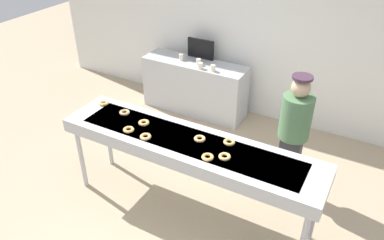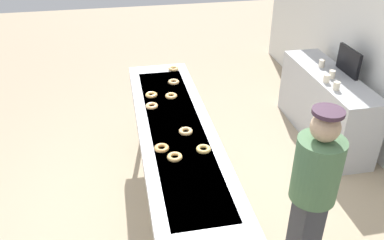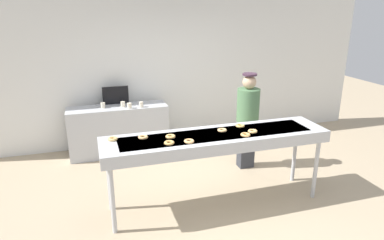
{
  "view_description": "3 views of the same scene",
  "coord_description": "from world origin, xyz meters",
  "px_view_note": "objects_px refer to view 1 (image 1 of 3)",
  "views": [
    {
      "loc": [
        1.6,
        -2.82,
        3.28
      ],
      "look_at": [
        -0.11,
        0.29,
        1.05
      ],
      "focal_mm": 35.56,
      "sensor_mm": 36.0,
      "label": 1
    },
    {
      "loc": [
        2.99,
        -0.44,
        2.86
      ],
      "look_at": [
        -0.0,
        0.14,
        1.06
      ],
      "focal_mm": 37.28,
      "sensor_mm": 36.0,
      "label": 2
    },
    {
      "loc": [
        -1.49,
        -3.8,
        2.52
      ],
      "look_at": [
        -0.24,
        0.28,
        1.11
      ],
      "focal_mm": 32.17,
      "sensor_mm": 36.0,
      "label": 3
    }
  ],
  "objects_px": {
    "fryer_conveyor": "(188,147)",
    "glazed_donut_8": "(208,157)",
    "glazed_donut_0": "(146,137)",
    "worker_baker": "(294,129)",
    "paper_cup_0": "(199,62)",
    "glazed_donut_5": "(129,130)",
    "glazed_donut_4": "(144,123)",
    "paper_cup_1": "(213,68)",
    "glazed_donut_2": "(104,103)",
    "glazed_donut_3": "(225,157)",
    "glazed_donut_7": "(200,139)",
    "menu_display": "(201,49)",
    "glazed_donut_6": "(229,142)",
    "prep_counter": "(195,87)",
    "paper_cup_2": "(181,57)",
    "glazed_donut_1": "(125,112)",
    "paper_cup_3": "(200,66)"
  },
  "relations": [
    {
      "from": "prep_counter",
      "to": "paper_cup_2",
      "type": "height_order",
      "value": "paper_cup_2"
    },
    {
      "from": "fryer_conveyor",
      "to": "glazed_donut_3",
      "type": "xyz_separation_m",
      "value": [
        0.46,
        -0.09,
        0.1
      ]
    },
    {
      "from": "glazed_donut_6",
      "to": "paper_cup_0",
      "type": "distance_m",
      "value": 2.31
    },
    {
      "from": "glazed_donut_7",
      "to": "paper_cup_0",
      "type": "xyz_separation_m",
      "value": [
        -1.06,
        1.96,
        -0.09
      ]
    },
    {
      "from": "glazed_donut_7",
      "to": "paper_cup_2",
      "type": "relative_size",
      "value": 1.29
    },
    {
      "from": "menu_display",
      "to": "glazed_donut_3",
      "type": "bearing_deg",
      "value": -57.47
    },
    {
      "from": "glazed_donut_2",
      "to": "menu_display",
      "type": "distance_m",
      "value": 2.12
    },
    {
      "from": "glazed_donut_5",
      "to": "glazed_donut_8",
      "type": "height_order",
      "value": "same"
    },
    {
      "from": "menu_display",
      "to": "worker_baker",
      "type": "bearing_deg",
      "value": -35.39
    },
    {
      "from": "glazed_donut_2",
      "to": "paper_cup_3",
      "type": "height_order",
      "value": "glazed_donut_2"
    },
    {
      "from": "prep_counter",
      "to": "worker_baker",
      "type": "bearing_deg",
      "value": -31.23
    },
    {
      "from": "glazed_donut_5",
      "to": "glazed_donut_7",
      "type": "distance_m",
      "value": 0.79
    },
    {
      "from": "glazed_donut_2",
      "to": "glazed_donut_3",
      "type": "relative_size",
      "value": 1.0
    },
    {
      "from": "glazed_donut_2",
      "to": "paper_cup_1",
      "type": "distance_m",
      "value": 1.86
    },
    {
      "from": "fryer_conveyor",
      "to": "glazed_donut_8",
      "type": "bearing_deg",
      "value": -28.59
    },
    {
      "from": "fryer_conveyor",
      "to": "glazed_donut_4",
      "type": "distance_m",
      "value": 0.6
    },
    {
      "from": "glazed_donut_2",
      "to": "menu_display",
      "type": "height_order",
      "value": "menu_display"
    },
    {
      "from": "paper_cup_0",
      "to": "glazed_donut_5",
      "type": "bearing_deg",
      "value": -82.09
    },
    {
      "from": "glazed_donut_3",
      "to": "menu_display",
      "type": "xyz_separation_m",
      "value": [
        -1.51,
        2.36,
        0.02
      ]
    },
    {
      "from": "glazed_donut_4",
      "to": "paper_cup_0",
      "type": "bearing_deg",
      "value": 100.43
    },
    {
      "from": "glazed_donut_1",
      "to": "paper_cup_3",
      "type": "relative_size",
      "value": 1.29
    },
    {
      "from": "fryer_conveyor",
      "to": "menu_display",
      "type": "distance_m",
      "value": 2.51
    },
    {
      "from": "glazed_donut_1",
      "to": "glazed_donut_4",
      "type": "height_order",
      "value": "same"
    },
    {
      "from": "glazed_donut_4",
      "to": "paper_cup_3",
      "type": "height_order",
      "value": "glazed_donut_4"
    },
    {
      "from": "glazed_donut_6",
      "to": "paper_cup_3",
      "type": "distance_m",
      "value": 2.15
    },
    {
      "from": "paper_cup_1",
      "to": "paper_cup_0",
      "type": "bearing_deg",
      "value": 160.74
    },
    {
      "from": "glazed_donut_0",
      "to": "worker_baker",
      "type": "relative_size",
      "value": 0.08
    },
    {
      "from": "glazed_donut_3",
      "to": "glazed_donut_4",
      "type": "relative_size",
      "value": 1.0
    },
    {
      "from": "glazed_donut_4",
      "to": "glazed_donut_7",
      "type": "bearing_deg",
      "value": 2.06
    },
    {
      "from": "glazed_donut_3",
      "to": "paper_cup_2",
      "type": "relative_size",
      "value": 1.29
    },
    {
      "from": "glazed_donut_5",
      "to": "paper_cup_2",
      "type": "distance_m",
      "value": 2.31
    },
    {
      "from": "fryer_conveyor",
      "to": "glazed_donut_8",
      "type": "relative_size",
      "value": 23.94
    },
    {
      "from": "glazed_donut_8",
      "to": "fryer_conveyor",
      "type": "bearing_deg",
      "value": 151.41
    },
    {
      "from": "glazed_donut_6",
      "to": "paper_cup_0",
      "type": "relative_size",
      "value": 1.29
    },
    {
      "from": "glazed_donut_8",
      "to": "paper_cup_1",
      "type": "distance_m",
      "value": 2.31
    },
    {
      "from": "glazed_donut_5",
      "to": "prep_counter",
      "type": "height_order",
      "value": "glazed_donut_5"
    },
    {
      "from": "paper_cup_0",
      "to": "prep_counter",
      "type": "bearing_deg",
      "value": 152.99
    },
    {
      "from": "glazed_donut_0",
      "to": "paper_cup_3",
      "type": "xyz_separation_m",
      "value": [
        -0.44,
        2.08,
        -0.09
      ]
    },
    {
      "from": "glazed_donut_6",
      "to": "paper_cup_0",
      "type": "bearing_deg",
      "value": 125.88
    },
    {
      "from": "paper_cup_2",
      "to": "menu_display",
      "type": "height_order",
      "value": "menu_display"
    },
    {
      "from": "glazed_donut_2",
      "to": "glazed_donut_5",
      "type": "bearing_deg",
      "value": -27.69
    },
    {
      "from": "glazed_donut_4",
      "to": "glazed_donut_7",
      "type": "xyz_separation_m",
      "value": [
        0.69,
        0.02,
        0.0
      ]
    },
    {
      "from": "glazed_donut_4",
      "to": "paper_cup_1",
      "type": "xyz_separation_m",
      "value": [
        -0.06,
        1.88,
        -0.09
      ]
    },
    {
      "from": "prep_counter",
      "to": "paper_cup_0",
      "type": "height_order",
      "value": "paper_cup_0"
    },
    {
      "from": "glazed_donut_6",
      "to": "paper_cup_0",
      "type": "height_order",
      "value": "glazed_donut_6"
    },
    {
      "from": "glazed_donut_8",
      "to": "paper_cup_0",
      "type": "relative_size",
      "value": 1.29
    },
    {
      "from": "glazed_donut_8",
      "to": "paper_cup_0",
      "type": "xyz_separation_m",
      "value": [
        -1.27,
        2.2,
        -0.09
      ]
    },
    {
      "from": "glazed_donut_4",
      "to": "paper_cup_0",
      "type": "xyz_separation_m",
      "value": [
        -0.37,
        1.99,
        -0.09
      ]
    },
    {
      "from": "fryer_conveyor",
      "to": "menu_display",
      "type": "xyz_separation_m",
      "value": [
        -1.05,
        2.28,
        0.11
      ]
    },
    {
      "from": "glazed_donut_1",
      "to": "glazed_donut_5",
      "type": "relative_size",
      "value": 1.0
    }
  ]
}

